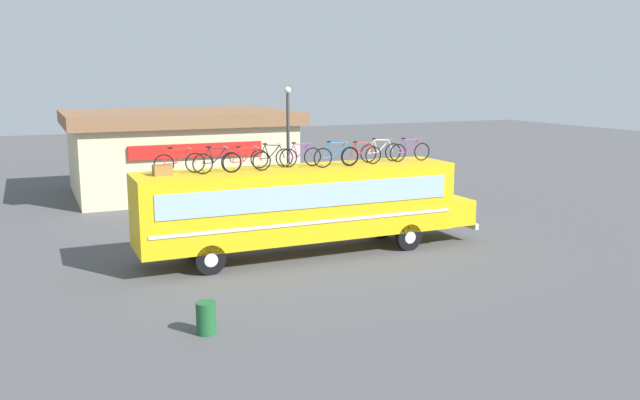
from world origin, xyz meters
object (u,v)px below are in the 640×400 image
rooftop_bicycle_2 (217,162)px  rooftop_bicycle_9 (410,151)px  rooftop_bicycle_1 (179,162)px  rooftop_bicycle_5 (300,156)px  luggage_bag_1 (162,170)px  rooftop_bicycle_4 (272,157)px  rooftop_bicycle_6 (336,156)px  rooftop_bicycle_8 (381,152)px  rooftop_bicycle_3 (247,161)px  bus (305,203)px  rooftop_bicycle_7 (362,155)px  trash_bin (206,318)px  street_lamp (288,148)px

rooftop_bicycle_2 → rooftop_bicycle_9: bearing=1.2°
rooftop_bicycle_1 → rooftop_bicycle_5: bearing=-0.3°
luggage_bag_1 → rooftop_bicycle_2: rooftop_bicycle_2 is taller
rooftop_bicycle_4 → rooftop_bicycle_6: size_ratio=0.90×
rooftop_bicycle_4 → rooftop_bicycle_8: bearing=-1.5°
rooftop_bicycle_1 → rooftop_bicycle_8: 7.83m
rooftop_bicycle_2 → rooftop_bicycle_8: bearing=4.1°
rooftop_bicycle_3 → rooftop_bicycle_2: bearing=179.2°
rooftop_bicycle_5 → rooftop_bicycle_6: 1.32m
rooftop_bicycle_9 → luggage_bag_1: bearing=178.8°
rooftop_bicycle_4 → rooftop_bicycle_6: rooftop_bicycle_6 is taller
rooftop_bicycle_1 → rooftop_bicycle_6: 5.64m
bus → luggage_bag_1: (-5.14, 0.15, 1.51)m
rooftop_bicycle_2 → rooftop_bicycle_6: 4.43m
rooftop_bicycle_7 → trash_bin: size_ratio=1.97×
bus → rooftop_bicycle_6: rooftop_bicycle_6 is taller
bus → luggage_bag_1: bearing=178.4°
rooftop_bicycle_2 → rooftop_bicycle_5: rooftop_bicycle_2 is taller
bus → rooftop_bicycle_8: bearing=4.7°
rooftop_bicycle_7 → rooftop_bicycle_8: size_ratio=0.93×
rooftop_bicycle_5 → rooftop_bicycle_1: bearing=179.7°
rooftop_bicycle_4 → street_lamp: size_ratio=0.27×
rooftop_bicycle_6 → street_lamp: bearing=89.1°
bus → trash_bin: bus is taller
luggage_bag_1 → rooftop_bicycle_3: 2.88m
bus → rooftop_bicycle_2: rooftop_bicycle_2 is taller
rooftop_bicycle_4 → rooftop_bicycle_8: 4.45m
rooftop_bicycle_2 → trash_bin: (-1.99, -5.93, -3.24)m
rooftop_bicycle_3 → street_lamp: 5.98m
rooftop_bicycle_8 → rooftop_bicycle_1: bearing=-179.9°
rooftop_bicycle_7 → rooftop_bicycle_5: bearing=169.4°
rooftop_bicycle_3 → rooftop_bicycle_4: bearing=28.0°
rooftop_bicycle_2 → rooftop_bicycle_6: (4.43, -0.19, 0.01)m
rooftop_bicycle_1 → trash_bin: (-0.81, -6.38, -3.23)m
luggage_bag_1 → rooftop_bicycle_9: size_ratio=0.34×
rooftop_bicycle_2 → rooftop_bicycle_8: 6.67m
bus → rooftop_bicycle_5: bearing=111.2°
rooftop_bicycle_6 → rooftop_bicycle_7: 1.15m
luggage_bag_1 → rooftop_bicycle_3: bearing=-7.3°
bus → luggage_bag_1: 5.35m
rooftop_bicycle_9 → street_lamp: street_lamp is taller
rooftop_bicycle_9 → rooftop_bicycle_3: bearing=-178.5°
trash_bin → street_lamp: size_ratio=0.14×
rooftop_bicycle_8 → rooftop_bicycle_4: bearing=178.5°
rooftop_bicycle_5 → street_lamp: size_ratio=0.27×
rooftop_bicycle_6 → trash_bin: (-6.42, -5.74, -3.25)m
rooftop_bicycle_7 → rooftop_bicycle_6: bearing=-170.7°
rooftop_bicycle_7 → rooftop_bicycle_9: (2.21, 0.16, 0.01)m
rooftop_bicycle_2 → rooftop_bicycle_4: bearing=15.1°
bus → rooftop_bicycle_3: rooftop_bicycle_3 is taller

